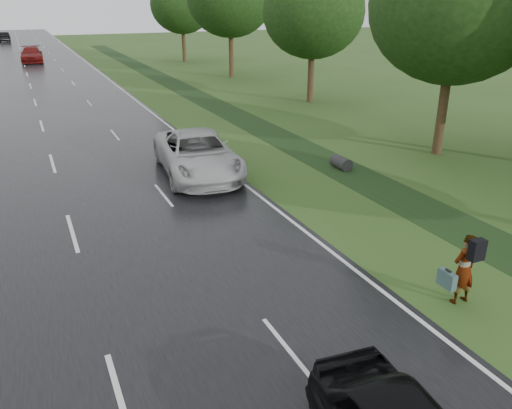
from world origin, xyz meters
name	(u,v)px	position (x,y,z in m)	size (l,w,h in m)	color
ground	(122,406)	(0.00, 0.00, 0.00)	(220.00, 220.00, 0.00)	#2F4E1C
road	(28,79)	(0.00, 45.00, 0.02)	(14.00, 180.00, 0.04)	black
edge_stripe_east	(102,74)	(6.75, 45.00, 0.04)	(0.12, 180.00, 0.01)	silver
center_line	(28,78)	(0.00, 45.00, 0.04)	(0.12, 180.00, 0.01)	silver
drainage_ditch	(257,126)	(11.50, 18.71, 0.04)	(2.20, 120.00, 0.56)	black
tree_east_b	(457,5)	(17.00, 10.00, 6.68)	(7.60, 7.60, 10.11)	#3E2519
tree_east_c	(313,12)	(18.20, 24.00, 6.14)	(7.00, 7.00, 9.29)	#3E2519
tree_east_f	(182,5)	(17.50, 52.00, 6.37)	(7.20, 7.20, 9.62)	#3E2519
pedestrian	(464,268)	(8.18, -0.05, 0.94)	(0.82, 0.75, 1.82)	#A5998C
white_pickup	(198,154)	(5.50, 11.78, 0.92)	(2.91, 6.32, 1.76)	#BBBBBB
far_car_red	(32,55)	(1.00, 58.94, 0.90)	(2.41, 5.94, 1.72)	#660D0B
far_car_dark	(3,37)	(-2.20, 94.21, 0.86)	(1.73, 4.95, 1.63)	black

